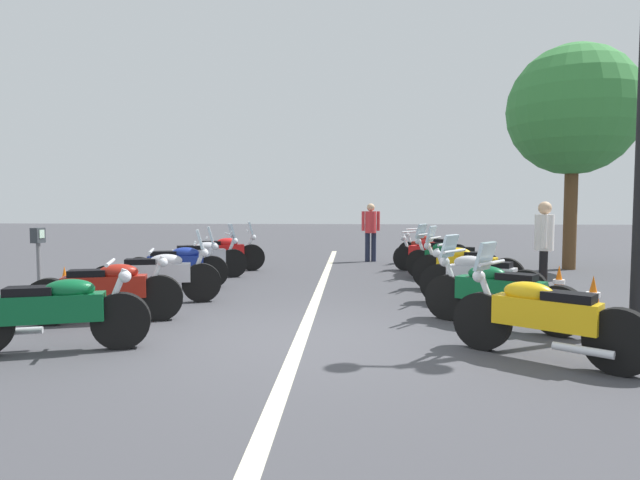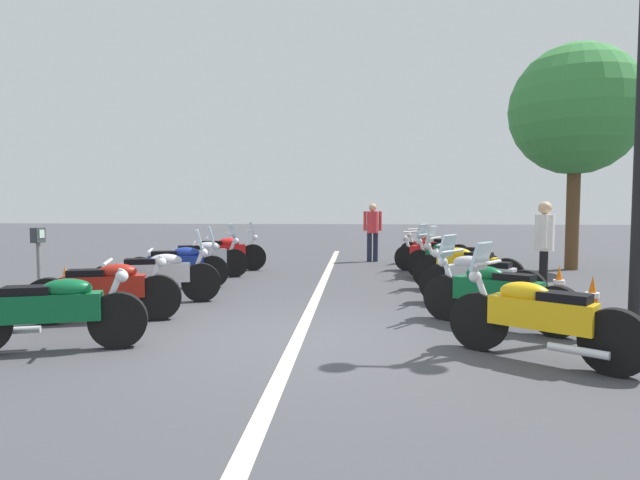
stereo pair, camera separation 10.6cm
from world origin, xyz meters
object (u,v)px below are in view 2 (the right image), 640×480
at_px(motorcycle_right_row_6, 433,249).
at_px(traffic_cone_0, 592,298).
at_px(motorcycle_right_row_2, 479,279).
at_px(bystander_0, 373,228).
at_px(motorcycle_left_row_5, 223,252).
at_px(motorcycle_right_row_1, 495,292).
at_px(traffic_cone_2, 559,285).
at_px(motorcycle_right_row_0, 538,316).
at_px(bystander_1, 544,242).
at_px(motorcycle_right_row_4, 451,259).
at_px(motorcycle_left_row_1, 106,289).
at_px(parking_meter, 39,254).
at_px(motorcycle_left_row_4, 201,258).
at_px(motorcycle_right_row_5, 433,254).
at_px(traffic_cone_1, 65,285).
at_px(motorcycle_left_row_3, 178,265).
at_px(motorcycle_right_row_3, 465,267).
at_px(motorcycle_left_row_0, 52,311).
at_px(roadside_tree_0, 576,110).
at_px(motorcycle_left_row_2, 157,275).

relative_size(motorcycle_right_row_6, traffic_cone_0, 2.82).
distance_m(motorcycle_right_row_2, bystander_0, 7.02).
bearing_deg(traffic_cone_0, motorcycle_left_row_5, 52.76).
relative_size(motorcycle_left_row_5, traffic_cone_0, 3.51).
xyz_separation_m(motorcycle_right_row_1, traffic_cone_2, (1.96, -1.54, -0.17)).
xyz_separation_m(motorcycle_right_row_0, traffic_cone_2, (3.48, -1.49, -0.18)).
bearing_deg(bystander_1, motorcycle_right_row_4, -38.63).
bearing_deg(motorcycle_right_row_0, motorcycle_left_row_1, 22.36).
bearing_deg(parking_meter, bystander_0, 64.07).
bearing_deg(bystander_1, bystander_0, -44.71).
xyz_separation_m(motorcycle_left_row_4, motorcycle_right_row_5, (1.36, -5.23, -0.02)).
height_order(motorcycle_right_row_2, traffic_cone_2, motorcycle_right_row_2).
distance_m(motorcycle_left_row_5, motorcycle_right_row_4, 5.47).
bearing_deg(motorcycle_right_row_0, traffic_cone_1, 14.78).
distance_m(traffic_cone_0, bystander_0, 8.14).
bearing_deg(motorcycle_right_row_0, traffic_cone_2, -75.36).
xyz_separation_m(motorcycle_left_row_4, motorcycle_left_row_5, (1.35, -0.13, 0.00)).
xyz_separation_m(motorcycle_left_row_3, motorcycle_right_row_0, (-4.49, -5.35, 0.00)).
bearing_deg(bystander_0, motorcycle_right_row_5, 21.44).
relative_size(motorcycle_right_row_3, motorcycle_right_row_4, 1.05).
relative_size(motorcycle_left_row_0, motorcycle_right_row_2, 1.09).
xyz_separation_m(motorcycle_left_row_1, bystander_1, (2.39, -6.69, 0.53)).
bearing_deg(motorcycle_right_row_6, traffic_cone_2, 141.57).
relative_size(traffic_cone_1, bystander_0, 0.37).
relative_size(motorcycle_left_row_3, motorcycle_right_row_4, 1.08).
bearing_deg(motorcycle_right_row_6, motorcycle_right_row_5, 119.31).
distance_m(motorcycle_left_row_5, motorcycle_right_row_0, 8.90).
relative_size(motorcycle_right_row_1, traffic_cone_2, 2.91).
relative_size(motorcycle_left_row_3, motorcycle_right_row_1, 1.10).
bearing_deg(motorcycle_left_row_4, traffic_cone_1, -137.85).
relative_size(motorcycle_right_row_0, bystander_0, 1.00).
distance_m(motorcycle_left_row_4, motorcycle_right_row_3, 5.62).
bearing_deg(roadside_tree_0, motorcycle_left_row_5, 96.22).
distance_m(motorcycle_right_row_5, motorcycle_right_row_6, 1.59).
bearing_deg(motorcycle_right_row_0, bystander_1, -71.64).
distance_m(motorcycle_left_row_3, motorcycle_right_row_0, 6.98).
bearing_deg(motorcycle_right_row_5, motorcycle_left_row_2, 77.75).
bearing_deg(motorcycle_left_row_1, motorcycle_left_row_0, -101.69).
bearing_deg(motorcycle_left_row_2, traffic_cone_1, 168.31).
height_order(motorcycle_left_row_1, motorcycle_left_row_3, motorcycle_left_row_3).
distance_m(motorcycle_left_row_4, motorcycle_right_row_6, 6.19).
relative_size(motorcycle_left_row_2, motorcycle_left_row_4, 1.05).
distance_m(motorcycle_left_row_3, motorcycle_right_row_3, 5.48).
relative_size(motorcycle_left_row_0, motorcycle_right_row_4, 1.08).
relative_size(motorcycle_right_row_0, traffic_cone_2, 2.72).
xyz_separation_m(motorcycle_left_row_0, motorcycle_right_row_6, (8.84, -5.37, -0.01)).
bearing_deg(motorcycle_left_row_0, bystander_1, 12.65).
xyz_separation_m(motorcycle_left_row_0, motorcycle_left_row_3, (4.52, 0.14, 0.01)).
distance_m(traffic_cone_1, traffic_cone_2, 8.20).
relative_size(motorcycle_left_row_3, parking_meter, 1.53).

